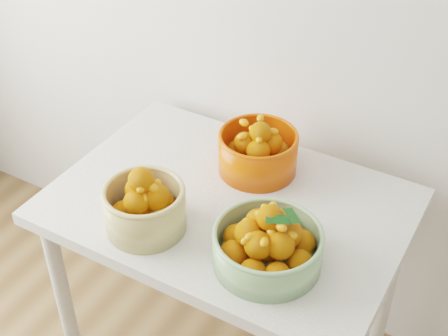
{
  "coord_description": "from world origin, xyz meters",
  "views": [
    {
      "loc": [
        0.31,
        0.41,
        1.91
      ],
      "look_at": [
        -0.34,
        1.54,
        0.92
      ],
      "focal_mm": 50.0,
      "sensor_mm": 36.0,
      "label": 1
    }
  ],
  "objects": [
    {
      "name": "bowl_green",
      "position": [
        -0.16,
        1.44,
        0.81
      ],
      "size": [
        0.35,
        0.35,
        0.18
      ],
      "rotation": [
        0.0,
        0.0,
        0.3
      ],
      "color": "#85B078",
      "rests_on": "table"
    },
    {
      "name": "bowl_cream",
      "position": [
        -0.5,
        1.4,
        0.82
      ],
      "size": [
        0.27,
        0.27,
        0.19
      ],
      "rotation": [
        0.0,
        0.0,
        0.23
      ],
      "color": "tan",
      "rests_on": "table"
    },
    {
      "name": "bowl_orange",
      "position": [
        -0.36,
        1.77,
        0.82
      ],
      "size": [
        0.3,
        0.3,
        0.17
      ],
      "rotation": [
        0.0,
        0.0,
        -0.34
      ],
      "color": "#EE3F08",
      "rests_on": "table"
    },
    {
      "name": "table",
      "position": [
        -0.36,
        1.6,
        0.65
      ],
      "size": [
        1.0,
        0.7,
        0.75
      ],
      "color": "silver",
      "rests_on": "ground"
    }
  ]
}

